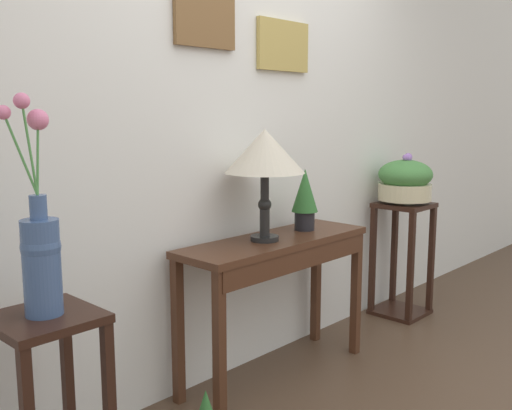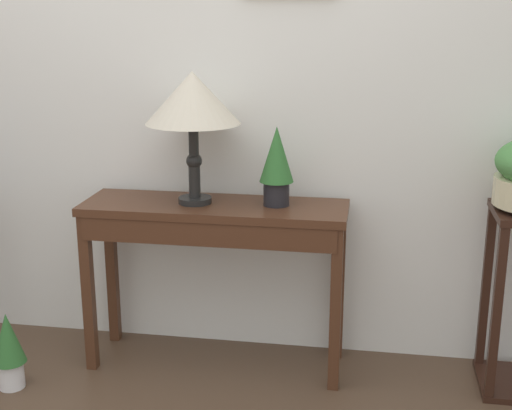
{
  "view_description": "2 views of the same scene",
  "coord_description": "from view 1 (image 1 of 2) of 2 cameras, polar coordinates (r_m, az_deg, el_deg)",
  "views": [
    {
      "loc": [
        -2.08,
        -0.73,
        1.37
      ],
      "look_at": [
        -0.05,
        1.19,
        0.92
      ],
      "focal_mm": 40.39,
      "sensor_mm": 36.0,
      "label": 1
    },
    {
      "loc": [
        0.7,
        -1.64,
        1.54
      ],
      "look_at": [
        0.25,
        1.08,
        0.77
      ],
      "focal_mm": 49.58,
      "sensor_mm": 36.0,
      "label": 2
    }
  ],
  "objects": [
    {
      "name": "table_lamp",
      "position": [
        2.8,
        0.88,
        5.09
      ],
      "size": [
        0.39,
        0.39,
        0.55
      ],
      "color": "black",
      "rests_on": "console_table"
    },
    {
      "name": "pedestal_stand_right",
      "position": [
        4.04,
        14.25,
        -5.23
      ],
      "size": [
        0.33,
        0.33,
        0.77
      ],
      "color": "black",
      "rests_on": "ground"
    },
    {
      "name": "potted_plant_on_console",
      "position": [
        3.1,
        4.86,
        0.84
      ],
      "size": [
        0.14,
        0.14,
        0.33
      ],
      "color": "black",
      "rests_on": "console_table"
    },
    {
      "name": "planter_bowl_wide_right",
      "position": [
        3.95,
        14.55,
        2.35
      ],
      "size": [
        0.35,
        0.35,
        0.33
      ],
      "color": "beige",
      "rests_on": "pedestal_stand_right"
    },
    {
      "name": "flower_vase_tall_left",
      "position": [
        2.01,
        -20.57,
        -4.05
      ],
      "size": [
        0.16,
        0.15,
        0.72
      ],
      "color": "#3D5684",
      "rests_on": "pedestal_stand_left"
    },
    {
      "name": "back_wall_with_art",
      "position": [
        3.0,
        -2.57,
        9.71
      ],
      "size": [
        9.0,
        0.13,
        2.8
      ],
      "color": "silver",
      "rests_on": "ground"
    },
    {
      "name": "console_table",
      "position": [
        2.94,
        2.28,
        -5.65
      ],
      "size": [
        1.12,
        0.35,
        0.74
      ],
      "color": "#472819",
      "rests_on": "ground"
    }
  ]
}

